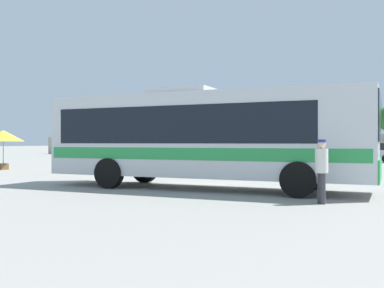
# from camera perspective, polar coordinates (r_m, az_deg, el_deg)

# --- Properties ---
(ground_plane) EXTENTS (300.00, 300.00, 0.00)m
(ground_plane) POSITION_cam_1_polar(r_m,az_deg,el_deg) (25.42, 11.03, -3.36)
(ground_plane) COLOR gray
(perimeter_wall) EXTENTS (80.00, 0.30, 2.30)m
(perimeter_wall) POSITION_cam_1_polar(r_m,az_deg,el_deg) (42.66, 19.67, -0.37)
(perimeter_wall) COLOR #9E998C
(perimeter_wall) RESTS_ON ground_plane
(coach_bus_silver_green) EXTENTS (11.32, 4.02, 3.45)m
(coach_bus_silver_green) POSITION_cam_1_polar(r_m,az_deg,el_deg) (15.32, 1.12, 1.19)
(coach_bus_silver_green) COLOR silver
(coach_bus_silver_green) RESTS_ON ground_plane
(attendant_by_bus_door) EXTENTS (0.47, 0.47, 1.66)m
(attendant_by_bus_door) POSITION_cam_1_polar(r_m,az_deg,el_deg) (12.02, 16.17, -2.85)
(attendant_by_bus_door) COLOR #38383D
(attendant_by_bus_door) RESTS_ON ground_plane
(vendor_umbrella_near_gate_yellow) EXTENTS (2.33, 2.33, 2.28)m
(vendor_umbrella_near_gate_yellow) POSITION_cam_1_polar(r_m,az_deg,el_deg) (28.07, -22.90, 0.90)
(vendor_umbrella_near_gate_yellow) COLOR gray
(vendor_umbrella_near_gate_yellow) RESTS_ON ground_plane
(parked_car_leftmost_white) EXTENTS (4.35, 1.99, 1.55)m
(parked_car_leftmost_white) POSITION_cam_1_polar(r_m,az_deg,el_deg) (42.84, 5.43, -0.81)
(parked_car_leftmost_white) COLOR silver
(parked_car_leftmost_white) RESTS_ON ground_plane
(parked_car_second_silver) EXTENTS (4.21, 2.11, 1.51)m
(parked_car_second_silver) POSITION_cam_1_polar(r_m,az_deg,el_deg) (39.71, 13.92, -0.92)
(parked_car_second_silver) COLOR #B7BABF
(parked_car_second_silver) RESTS_ON ground_plane
(parked_car_third_silver) EXTENTS (4.28, 2.11, 1.52)m
(parked_car_third_silver) POSITION_cam_1_polar(r_m,az_deg,el_deg) (38.47, 21.93, -0.96)
(parked_car_third_silver) COLOR #B7BABF
(parked_car_third_silver) RESTS_ON ground_plane
(roadside_tree_left) EXTENTS (4.70, 4.70, 6.96)m
(roadside_tree_left) POSITION_cam_1_polar(r_m,az_deg,el_deg) (50.34, 6.92, 4.06)
(roadside_tree_left) COLOR brown
(roadside_tree_left) RESTS_ON ground_plane
(roadside_tree_midleft) EXTENTS (3.82, 3.82, 6.71)m
(roadside_tree_midleft) POSITION_cam_1_polar(r_m,az_deg,el_deg) (45.36, 20.63, 4.60)
(roadside_tree_midleft) COLOR brown
(roadside_tree_midleft) RESTS_ON ground_plane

